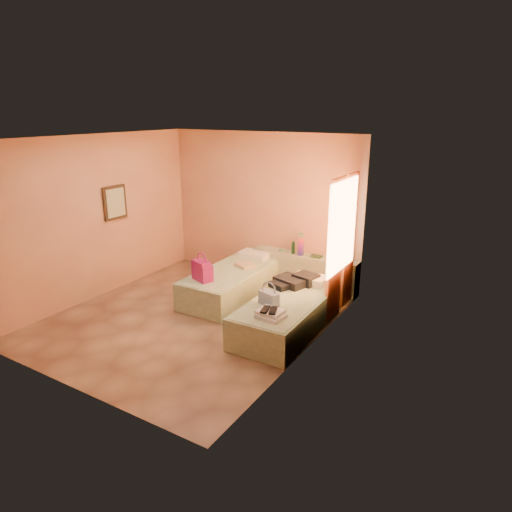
{
  "coord_description": "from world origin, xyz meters",
  "views": [
    {
      "loc": [
        4.31,
        -5.16,
        3.19
      ],
      "look_at": [
        0.69,
        0.85,
        0.92
      ],
      "focal_mm": 32.0,
      "sensor_mm": 36.0,
      "label": 1
    }
  ],
  "objects_px": {
    "magenta_handbag": "(202,270)",
    "bed_left": "(231,283)",
    "towel_stack": "(271,314)",
    "water_bottle": "(293,248)",
    "blue_handbag": "(269,299)",
    "flower_vase": "(338,254)",
    "headboard_ledge": "(304,271)",
    "bed_right": "(287,315)",
    "green_book": "(316,256)"
  },
  "relations": [
    {
      "from": "magenta_handbag",
      "to": "bed_left",
      "type": "bearing_deg",
      "value": 99.06
    },
    {
      "from": "towel_stack",
      "to": "water_bottle",
      "type": "bearing_deg",
      "value": 109.69
    },
    {
      "from": "water_bottle",
      "to": "blue_handbag",
      "type": "height_order",
      "value": "water_bottle"
    },
    {
      "from": "water_bottle",
      "to": "flower_vase",
      "type": "bearing_deg",
      "value": 0.98
    },
    {
      "from": "flower_vase",
      "to": "headboard_ledge",
      "type": "bearing_deg",
      "value": 175.62
    },
    {
      "from": "headboard_ledge",
      "to": "bed_right",
      "type": "distance_m",
      "value": 1.78
    },
    {
      "from": "bed_right",
      "to": "flower_vase",
      "type": "distance_m",
      "value": 1.74
    },
    {
      "from": "flower_vase",
      "to": "towel_stack",
      "type": "xyz_separation_m",
      "value": [
        -0.04,
        -2.31,
        -0.24
      ]
    },
    {
      "from": "headboard_ledge",
      "to": "flower_vase",
      "type": "distance_m",
      "value": 0.8
    },
    {
      "from": "green_book",
      "to": "water_bottle",
      "type": "bearing_deg",
      "value": -179.93
    },
    {
      "from": "headboard_ledge",
      "to": "flower_vase",
      "type": "relative_size",
      "value": 7.47
    },
    {
      "from": "green_book",
      "to": "bed_left",
      "type": "bearing_deg",
      "value": -141.95
    },
    {
      "from": "headboard_ledge",
      "to": "blue_handbag",
      "type": "relative_size",
      "value": 6.53
    },
    {
      "from": "magenta_handbag",
      "to": "bed_right",
      "type": "bearing_deg",
      "value": 19.94
    },
    {
      "from": "water_bottle",
      "to": "magenta_handbag",
      "type": "relative_size",
      "value": 0.62
    },
    {
      "from": "bed_left",
      "to": "water_bottle",
      "type": "xyz_separation_m",
      "value": [
        0.72,
        0.99,
        0.51
      ]
    },
    {
      "from": "bed_right",
      "to": "blue_handbag",
      "type": "bearing_deg",
      "value": -115.47
    },
    {
      "from": "headboard_ledge",
      "to": "green_book",
      "type": "distance_m",
      "value": 0.43
    },
    {
      "from": "bed_right",
      "to": "flower_vase",
      "type": "relative_size",
      "value": 7.29
    },
    {
      "from": "headboard_ledge",
      "to": "magenta_handbag",
      "type": "distance_m",
      "value": 2.02
    },
    {
      "from": "headboard_ledge",
      "to": "blue_handbag",
      "type": "bearing_deg",
      "value": -79.09
    },
    {
      "from": "water_bottle",
      "to": "blue_handbag",
      "type": "relative_size",
      "value": 0.71
    },
    {
      "from": "magenta_handbag",
      "to": "blue_handbag",
      "type": "bearing_deg",
      "value": 7.87
    },
    {
      "from": "bed_left",
      "to": "towel_stack",
      "type": "relative_size",
      "value": 5.71
    },
    {
      "from": "green_book",
      "to": "headboard_ledge",
      "type": "bearing_deg",
      "value": 167.66
    },
    {
      "from": "bed_left",
      "to": "blue_handbag",
      "type": "distance_m",
      "value": 1.65
    },
    {
      "from": "towel_stack",
      "to": "bed_right",
      "type": "bearing_deg",
      "value": 98.08
    },
    {
      "from": "flower_vase",
      "to": "blue_handbag",
      "type": "relative_size",
      "value": 0.87
    },
    {
      "from": "blue_handbag",
      "to": "green_book",
      "type": "bearing_deg",
      "value": 111.42
    },
    {
      "from": "flower_vase",
      "to": "green_book",
      "type": "bearing_deg",
      "value": 179.06
    },
    {
      "from": "bed_left",
      "to": "flower_vase",
      "type": "bearing_deg",
      "value": 31.36
    },
    {
      "from": "green_book",
      "to": "flower_vase",
      "type": "height_order",
      "value": "flower_vase"
    },
    {
      "from": "green_book",
      "to": "blue_handbag",
      "type": "bearing_deg",
      "value": -88.76
    },
    {
      "from": "bed_right",
      "to": "water_bottle",
      "type": "relative_size",
      "value": 9.02
    },
    {
      "from": "water_bottle",
      "to": "flower_vase",
      "type": "height_order",
      "value": "flower_vase"
    },
    {
      "from": "bed_right",
      "to": "towel_stack",
      "type": "xyz_separation_m",
      "value": [
        0.09,
        -0.66,
        0.3
      ]
    },
    {
      "from": "towel_stack",
      "to": "green_book",
      "type": "bearing_deg",
      "value": 98.94
    },
    {
      "from": "flower_vase",
      "to": "water_bottle",
      "type": "bearing_deg",
      "value": -179.02
    },
    {
      "from": "headboard_ledge",
      "to": "flower_vase",
      "type": "bearing_deg",
      "value": -4.38
    },
    {
      "from": "headboard_ledge",
      "to": "magenta_handbag",
      "type": "relative_size",
      "value": 5.71
    },
    {
      "from": "headboard_ledge",
      "to": "green_book",
      "type": "bearing_deg",
      "value": -9.74
    },
    {
      "from": "flower_vase",
      "to": "towel_stack",
      "type": "relative_size",
      "value": 0.78
    },
    {
      "from": "bed_left",
      "to": "bed_right",
      "type": "relative_size",
      "value": 1.0
    },
    {
      "from": "bed_left",
      "to": "green_book",
      "type": "xyz_separation_m",
      "value": [
        1.17,
        1.01,
        0.42
      ]
    },
    {
      "from": "blue_handbag",
      "to": "towel_stack",
      "type": "height_order",
      "value": "blue_handbag"
    },
    {
      "from": "bed_left",
      "to": "towel_stack",
      "type": "height_order",
      "value": "towel_stack"
    },
    {
      "from": "blue_handbag",
      "to": "towel_stack",
      "type": "relative_size",
      "value": 0.9
    },
    {
      "from": "magenta_handbag",
      "to": "flower_vase",
      "type": "bearing_deg",
      "value": 64.25
    },
    {
      "from": "bed_right",
      "to": "green_book",
      "type": "relative_size",
      "value": 10.2
    },
    {
      "from": "magenta_handbag",
      "to": "green_book",
      "type": "bearing_deg",
      "value": 72.01
    }
  ]
}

